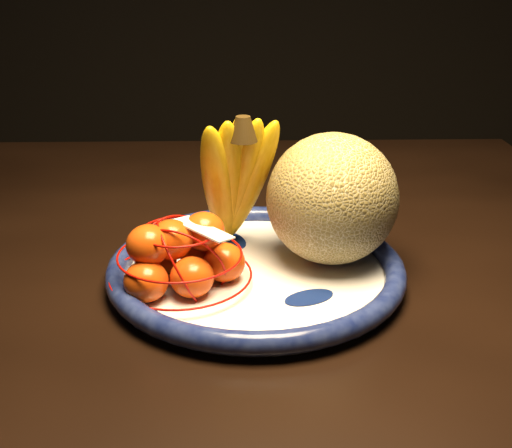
{
  "coord_description": "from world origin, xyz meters",
  "views": [
    {
      "loc": [
        0.19,
        -0.89,
        1.18
      ],
      "look_at": [
        0.19,
        -0.19,
        0.88
      ],
      "focal_mm": 45.0,
      "sensor_mm": 36.0,
      "label": 1
    }
  ],
  "objects_px": {
    "mandarin_bag": "(180,257)",
    "banana_bunch": "(234,176)",
    "dining_table": "(78,285)",
    "cantaloupe": "(332,199)",
    "fruit_bowl": "(256,269)"
  },
  "relations": [
    {
      "from": "cantaloupe",
      "to": "mandarin_bag",
      "type": "height_order",
      "value": "cantaloupe"
    },
    {
      "from": "dining_table",
      "to": "cantaloupe",
      "type": "xyz_separation_m",
      "value": [
        0.36,
        -0.11,
        0.18
      ]
    },
    {
      "from": "banana_bunch",
      "to": "cantaloupe",
      "type": "bearing_deg",
      "value": -34.39
    },
    {
      "from": "cantaloupe",
      "to": "banana_bunch",
      "type": "relative_size",
      "value": 0.81
    },
    {
      "from": "mandarin_bag",
      "to": "fruit_bowl",
      "type": "bearing_deg",
      "value": 22.76
    },
    {
      "from": "dining_table",
      "to": "fruit_bowl",
      "type": "bearing_deg",
      "value": -30.49
    },
    {
      "from": "fruit_bowl",
      "to": "banana_bunch",
      "type": "bearing_deg",
      "value": 113.99
    },
    {
      "from": "dining_table",
      "to": "mandarin_bag",
      "type": "relative_size",
      "value": 7.67
    },
    {
      "from": "cantaloupe",
      "to": "mandarin_bag",
      "type": "relative_size",
      "value": 0.75
    },
    {
      "from": "dining_table",
      "to": "banana_bunch",
      "type": "xyz_separation_m",
      "value": [
        0.24,
        -0.08,
        0.2
      ]
    },
    {
      "from": "banana_bunch",
      "to": "dining_table",
      "type": "bearing_deg",
      "value": 140.19
    },
    {
      "from": "banana_bunch",
      "to": "mandarin_bag",
      "type": "distance_m",
      "value": 0.13
    },
    {
      "from": "dining_table",
      "to": "cantaloupe",
      "type": "relative_size",
      "value": 10.25
    },
    {
      "from": "mandarin_bag",
      "to": "banana_bunch",
      "type": "bearing_deg",
      "value": 59.06
    },
    {
      "from": "cantaloupe",
      "to": "mandarin_bag",
      "type": "xyz_separation_m",
      "value": [
        -0.18,
        -0.07,
        -0.05
      ]
    }
  ]
}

